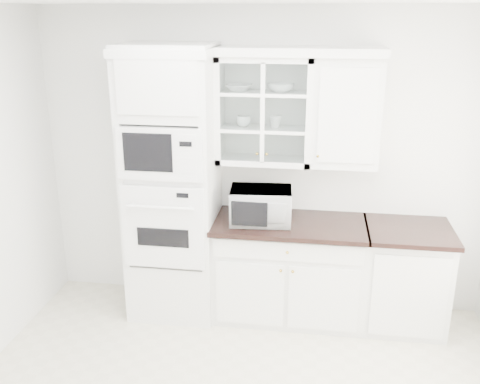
# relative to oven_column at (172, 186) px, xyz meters

# --- Properties ---
(room_shell) EXTENTS (4.00, 3.50, 2.70)m
(room_shell) POSITION_rel_oven_column_xyz_m (0.75, -0.99, 0.58)
(room_shell) COLOR white
(room_shell) RESTS_ON ground
(oven_column) EXTENTS (0.76, 0.68, 2.40)m
(oven_column) POSITION_rel_oven_column_xyz_m (0.00, 0.00, 0.00)
(oven_column) COLOR white
(oven_column) RESTS_ON ground
(base_cabinet_run) EXTENTS (1.32, 0.67, 0.92)m
(base_cabinet_run) POSITION_rel_oven_column_xyz_m (1.03, 0.03, -0.74)
(base_cabinet_run) COLOR white
(base_cabinet_run) RESTS_ON ground
(extra_base_cabinet) EXTENTS (0.72, 0.67, 0.92)m
(extra_base_cabinet) POSITION_rel_oven_column_xyz_m (2.03, 0.03, -0.74)
(extra_base_cabinet) COLOR white
(extra_base_cabinet) RESTS_ON ground
(upper_cabinet_glass) EXTENTS (0.80, 0.33, 0.90)m
(upper_cabinet_glass) POSITION_rel_oven_column_xyz_m (0.78, 0.17, 0.65)
(upper_cabinet_glass) COLOR white
(upper_cabinet_glass) RESTS_ON room_shell
(upper_cabinet_solid) EXTENTS (0.55, 0.33, 0.90)m
(upper_cabinet_solid) POSITION_rel_oven_column_xyz_m (1.46, 0.17, 0.65)
(upper_cabinet_solid) COLOR white
(upper_cabinet_solid) RESTS_ON room_shell
(crown_molding) EXTENTS (2.14, 0.38, 0.07)m
(crown_molding) POSITION_rel_oven_column_xyz_m (0.68, 0.14, 1.14)
(crown_molding) COLOR white
(crown_molding) RESTS_ON room_shell
(countertop_microwave) EXTENTS (0.55, 0.47, 0.30)m
(countertop_microwave) POSITION_rel_oven_column_xyz_m (0.78, -0.01, -0.13)
(countertop_microwave) COLOR white
(countertop_microwave) RESTS_ON base_cabinet_run
(bowl_a) EXTENTS (0.25, 0.25, 0.05)m
(bowl_a) POSITION_rel_oven_column_xyz_m (0.56, 0.17, 0.84)
(bowl_a) COLOR white
(bowl_a) RESTS_ON upper_cabinet_glass
(bowl_b) EXTENTS (0.27, 0.27, 0.07)m
(bowl_b) POSITION_rel_oven_column_xyz_m (0.91, 0.16, 0.84)
(bowl_b) COLOR white
(bowl_b) RESTS_ON upper_cabinet_glass
(cup_a) EXTENTS (0.12, 0.12, 0.09)m
(cup_a) POSITION_rel_oven_column_xyz_m (0.60, 0.15, 0.56)
(cup_a) COLOR white
(cup_a) RESTS_ON upper_cabinet_glass
(cup_b) EXTENTS (0.13, 0.13, 0.10)m
(cup_b) POSITION_rel_oven_column_xyz_m (0.87, 0.16, 0.56)
(cup_b) COLOR white
(cup_b) RESTS_ON upper_cabinet_glass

